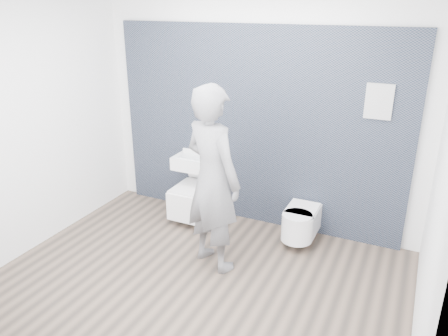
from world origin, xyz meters
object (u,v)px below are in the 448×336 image
at_px(toilet_square, 193,198).
at_px(visitor, 213,179).
at_px(washbasin, 196,162).
at_px(toilet_rounded, 300,223).

relative_size(toilet_square, visitor, 0.42).
relative_size(washbasin, toilet_square, 0.66).
xyz_separation_m(toilet_rounded, visitor, (-0.72, -0.79, 0.71)).
bearing_deg(toilet_square, visitor, -49.63).
bearing_deg(visitor, washbasin, -30.56).
height_order(washbasin, toilet_square, washbasin).
bearing_deg(visitor, toilet_square, -27.22).
distance_m(toilet_rounded, visitor, 1.28).
height_order(washbasin, visitor, visitor).
distance_m(toilet_square, visitor, 1.24).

